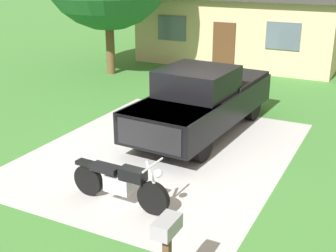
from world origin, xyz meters
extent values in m
plane|color=#3B7631|center=(0.00, 0.00, 0.00)|extent=(80.00, 80.00, 0.00)
cube|color=#ADADAD|center=(0.00, 0.00, 0.00)|extent=(6.00, 7.51, 0.01)
cylinder|color=black|center=(1.19, -2.70, 0.33)|extent=(0.66, 0.15, 0.66)
cylinder|color=black|center=(-0.36, -2.63, 0.33)|extent=(0.66, 0.15, 0.66)
cube|color=silver|center=(0.39, -2.66, 0.42)|extent=(0.57, 0.28, 0.32)
cube|color=black|center=(0.74, -2.68, 0.72)|extent=(0.53, 0.28, 0.24)
cube|color=black|center=(0.09, -2.65, 0.70)|extent=(0.61, 0.30, 0.12)
cube|color=black|center=(-0.36, -2.63, 0.70)|extent=(0.49, 0.22, 0.08)
cylinder|color=silver|center=(1.19, -2.70, 0.70)|extent=(0.33, 0.07, 0.77)
cylinder|color=silver|center=(1.19, -2.70, 1.02)|extent=(0.07, 0.70, 0.04)
sphere|color=silver|center=(1.31, -2.70, 0.88)|extent=(0.16, 0.16, 0.16)
cylinder|color=black|center=(1.02, -0.03, 0.42)|extent=(0.35, 0.86, 0.84)
cylinder|color=black|center=(-0.62, 0.07, 0.42)|extent=(0.35, 0.86, 0.84)
cylinder|color=black|center=(1.22, 3.47, 0.42)|extent=(0.35, 0.86, 0.84)
cylinder|color=black|center=(-0.42, 3.56, 0.42)|extent=(0.35, 0.86, 0.84)
cube|color=black|center=(0.30, 1.82, 0.80)|extent=(2.31, 5.70, 0.80)
cube|color=black|center=(0.20, -0.03, 1.10)|extent=(2.00, 2.00, 0.20)
cube|color=black|center=(0.28, 1.42, 1.55)|extent=(1.90, 2.00, 0.70)
cube|color=#3F4C56|center=(0.24, 0.62, 1.45)|extent=(1.71, 0.25, 0.60)
cube|color=black|center=(0.39, 3.37, 1.05)|extent=(2.03, 2.50, 0.50)
cube|color=black|center=(0.15, -0.96, 0.80)|extent=(1.70, 0.19, 0.64)
cube|color=gray|center=(2.43, -4.56, 1.15)|extent=(0.26, 0.48, 0.22)
cylinder|color=brown|center=(-5.95, 6.57, 1.33)|extent=(0.36, 0.36, 2.66)
cube|color=tan|center=(-1.84, 11.76, 1.50)|extent=(9.00, 5.00, 3.00)
cube|color=#4C2D19|center=(-1.84, 9.23, 1.05)|extent=(1.00, 0.08, 2.10)
cube|color=#4C5966|center=(-4.36, 9.23, 1.70)|extent=(1.40, 0.06, 1.10)
cube|color=#4C5966|center=(0.68, 9.23, 1.70)|extent=(1.40, 0.06, 1.10)
camera|label=1|loc=(4.82, -9.22, 4.52)|focal=47.92mm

